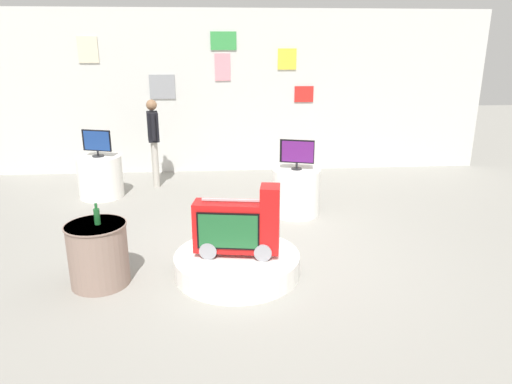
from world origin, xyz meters
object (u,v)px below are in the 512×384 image
object	(u,v)px
novelty_firetruck_tv	(238,227)
shopper_browsing_near_truck	(154,136)
main_display_pedestal	(237,264)
tv_on_left_rear	(97,142)
tv_on_center_rear	(297,153)
side_table_round	(98,254)
bottle_on_side_table	(97,216)
display_pedestal_left_rear	(100,177)
display_pedestal_center_rear	(296,192)

from	to	relation	value
novelty_firetruck_tv	shopper_browsing_near_truck	bearing A→B (deg)	110.51
main_display_pedestal	tv_on_left_rear	bearing A→B (deg)	125.99
tv_on_center_rear	side_table_round	size ratio (longest dim) A/B	0.72
novelty_firetruck_tv	tv_on_left_rear	size ratio (longest dim) A/B	1.97
bottle_on_side_table	tv_on_left_rear	bearing A→B (deg)	103.15
display_pedestal_left_rear	bottle_on_side_table	world-z (taller)	bottle_on_side_table
tv_on_left_rear	shopper_browsing_near_truck	bearing A→B (deg)	35.56
novelty_firetruck_tv	display_pedestal_left_rear	distance (m)	3.97
tv_on_left_rear	bottle_on_side_table	bearing A→B (deg)	-76.85
main_display_pedestal	bottle_on_side_table	distance (m)	1.70
display_pedestal_left_rear	display_pedestal_center_rear	world-z (taller)	same
main_display_pedestal	side_table_round	distance (m)	1.60
side_table_round	bottle_on_side_table	bearing A→B (deg)	4.48
shopper_browsing_near_truck	tv_on_left_rear	bearing A→B (deg)	-144.44
display_pedestal_left_rear	shopper_browsing_near_truck	distance (m)	1.26
main_display_pedestal	display_pedestal_left_rear	distance (m)	3.95
bottle_on_side_table	shopper_browsing_near_truck	xyz separation A→B (m)	(0.13, 3.94, 0.15)
display_pedestal_left_rear	bottle_on_side_table	distance (m)	3.42
display_pedestal_center_rear	main_display_pedestal	bearing A→B (deg)	-117.05
display_pedestal_left_rear	bottle_on_side_table	bearing A→B (deg)	-76.84
display_pedestal_left_rear	display_pedestal_center_rear	size ratio (longest dim) A/B	1.02
main_display_pedestal	tv_on_left_rear	xyz separation A→B (m)	(-2.31, 3.19, 0.88)
tv_on_center_rear	shopper_browsing_near_truck	size ratio (longest dim) A/B	0.32
display_pedestal_center_rear	tv_on_center_rear	size ratio (longest dim) A/B	1.45
novelty_firetruck_tv	display_pedestal_center_rear	bearing A→B (deg)	63.46
tv_on_left_rear	display_pedestal_center_rear	distance (m)	3.60
novelty_firetruck_tv	shopper_browsing_near_truck	size ratio (longest dim) A/B	0.62
main_display_pedestal	display_pedestal_center_rear	world-z (taller)	display_pedestal_center_rear
display_pedestal_left_rear	shopper_browsing_near_truck	world-z (taller)	shopper_browsing_near_truck
display_pedestal_center_rear	side_table_round	size ratio (longest dim) A/B	1.05
novelty_firetruck_tv	display_pedestal_left_rear	world-z (taller)	novelty_firetruck_tv
shopper_browsing_near_truck	tv_on_center_rear	bearing A→B (deg)	-36.41
novelty_firetruck_tv	bottle_on_side_table	bearing A→B (deg)	-176.30
tv_on_left_rear	display_pedestal_center_rear	bearing A→B (deg)	-19.15
display_pedestal_left_rear	display_pedestal_center_rear	distance (m)	3.55
side_table_round	bottle_on_side_table	distance (m)	0.46
side_table_round	main_display_pedestal	bearing A→B (deg)	4.11
main_display_pedestal	tv_on_center_rear	world-z (taller)	tv_on_center_rear
novelty_firetruck_tv	tv_on_center_rear	distance (m)	2.31
tv_on_left_rear	bottle_on_side_table	xyz separation A→B (m)	(0.77, -3.30, -0.18)
main_display_pedestal	novelty_firetruck_tv	size ratio (longest dim) A/B	1.45
novelty_firetruck_tv	bottle_on_side_table	size ratio (longest dim) A/B	4.20
tv_on_center_rear	shopper_browsing_near_truck	world-z (taller)	shopper_browsing_near_truck
display_pedestal_left_rear	bottle_on_side_table	size ratio (longest dim) A/B	3.18
novelty_firetruck_tv	display_pedestal_center_rear	xyz separation A→B (m)	(1.02, 2.03, -0.23)
tv_on_left_rear	main_display_pedestal	bearing A→B (deg)	-54.01
display_pedestal_left_rear	tv_on_center_rear	bearing A→B (deg)	-19.26
novelty_firetruck_tv	tv_on_left_rear	xyz separation A→B (m)	(-2.33, 3.20, 0.41)
novelty_firetruck_tv	display_pedestal_left_rear	xyz separation A→B (m)	(-2.33, 3.20, -0.23)
display_pedestal_center_rear	side_table_round	world-z (taller)	display_pedestal_center_rear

